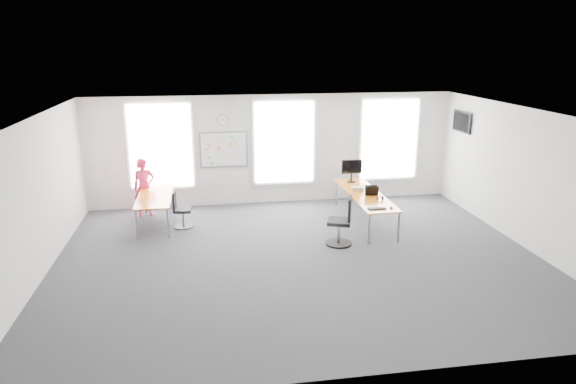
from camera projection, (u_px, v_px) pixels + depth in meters
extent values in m
plane|color=#2A2A30|center=(299.00, 258.00, 10.69)|extent=(10.00, 10.00, 0.00)
plane|color=white|center=(300.00, 114.00, 9.85)|extent=(10.00, 10.00, 0.00)
plane|color=silver|center=(273.00, 150.00, 14.06)|extent=(10.00, 0.00, 10.00)
plane|color=silver|center=(357.00, 276.00, 6.48)|extent=(10.00, 0.00, 10.00)
plane|color=silver|center=(35.00, 201.00, 9.51)|extent=(0.00, 10.00, 10.00)
plane|color=silver|center=(528.00, 179.00, 11.04)|extent=(0.00, 10.00, 10.00)
cube|color=silver|center=(161.00, 146.00, 13.52)|extent=(1.60, 0.06, 2.20)
cube|color=silver|center=(284.00, 142.00, 14.02)|extent=(1.60, 0.06, 2.20)
cube|color=silver|center=(389.00, 139.00, 14.48)|extent=(1.60, 0.06, 2.20)
cube|color=orange|center=(365.00, 194.00, 12.69)|extent=(0.80, 3.02, 0.03)
cylinder|color=gray|center=(369.00, 229.00, 11.37)|extent=(0.05, 0.05, 0.70)
cylinder|color=gray|center=(399.00, 227.00, 11.47)|extent=(0.05, 0.05, 0.70)
cylinder|color=gray|center=(337.00, 193.00, 14.11)|extent=(0.05, 0.05, 0.70)
cylinder|color=gray|center=(361.00, 192.00, 14.22)|extent=(0.05, 0.05, 0.70)
cube|color=orange|center=(155.00, 196.00, 12.45)|extent=(0.82, 2.05, 0.03)
cylinder|color=gray|center=(136.00, 225.00, 11.59)|extent=(0.05, 0.05, 0.72)
cylinder|color=gray|center=(168.00, 223.00, 11.70)|extent=(0.05, 0.05, 0.72)
cylinder|color=gray|center=(145.00, 200.00, 13.42)|extent=(0.05, 0.05, 0.72)
cylinder|color=gray|center=(173.00, 199.00, 13.53)|extent=(0.05, 0.05, 0.72)
cylinder|color=black|center=(338.00, 243.00, 11.46)|extent=(0.59, 0.59, 0.03)
cylinder|color=gray|center=(339.00, 233.00, 11.39)|extent=(0.07, 0.07, 0.47)
cube|color=black|center=(339.00, 222.00, 11.31)|extent=(0.63, 0.63, 0.08)
cube|color=black|center=(350.00, 208.00, 11.19)|extent=(0.20, 0.47, 0.51)
cylinder|color=black|center=(184.00, 226.00, 12.52)|extent=(0.48, 0.48, 0.03)
cylinder|color=gray|center=(183.00, 218.00, 12.46)|extent=(0.06, 0.06, 0.39)
cube|color=black|center=(183.00, 210.00, 12.40)|extent=(0.44, 0.44, 0.06)
cube|color=black|center=(174.00, 200.00, 12.31)|extent=(0.08, 0.39, 0.42)
imported|color=#D52450|center=(144.00, 187.00, 13.15)|extent=(0.63, 0.51, 1.51)
cube|color=white|center=(224.00, 150.00, 13.81)|extent=(1.20, 0.03, 0.90)
cylinder|color=gray|center=(223.00, 120.00, 13.59)|extent=(0.30, 0.04, 0.30)
cube|color=black|center=(462.00, 122.00, 13.65)|extent=(0.06, 0.90, 0.55)
cube|color=black|center=(377.00, 209.00, 11.51)|extent=(0.42, 0.19, 0.02)
ellipsoid|color=black|center=(391.00, 208.00, 11.54)|extent=(0.10, 0.13, 0.04)
cylinder|color=black|center=(381.00, 202.00, 12.00)|extent=(0.07, 0.07, 0.01)
cylinder|color=black|center=(378.00, 198.00, 12.18)|extent=(0.04, 0.08, 0.08)
cylinder|color=black|center=(383.00, 198.00, 12.20)|extent=(0.04, 0.08, 0.08)
cylinder|color=gold|center=(378.00, 198.00, 12.18)|extent=(0.01, 0.08, 0.08)
cube|color=black|center=(380.00, 196.00, 12.18)|extent=(0.14, 0.02, 0.01)
cube|color=black|center=(371.00, 190.00, 12.52)|extent=(0.32, 0.11, 0.25)
cube|color=#E24700|center=(372.00, 191.00, 12.46)|extent=(0.30, 0.13, 0.23)
cube|color=black|center=(372.00, 191.00, 12.44)|extent=(0.32, 0.13, 0.24)
cube|color=beige|center=(358.00, 189.00, 12.92)|extent=(0.32, 0.26, 0.10)
cylinder|color=black|center=(351.00, 182.00, 13.71)|extent=(0.22, 0.22, 0.02)
cylinder|color=black|center=(351.00, 178.00, 13.68)|extent=(0.04, 0.04, 0.22)
cube|color=black|center=(352.00, 167.00, 13.58)|extent=(0.55, 0.04, 0.37)
cube|color=black|center=(352.00, 167.00, 13.56)|extent=(0.51, 0.01, 0.33)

